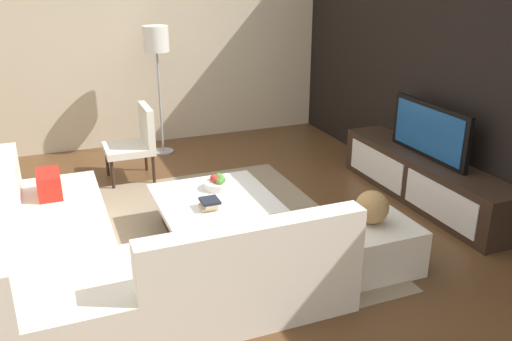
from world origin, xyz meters
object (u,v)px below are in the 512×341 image
Objects in this scene: accent_chair_near at (136,139)px; floor_lamp at (156,47)px; sectional_couch at (121,258)px; fruit_bowl at (218,183)px; decorative_ball at (372,207)px; book_stack at (209,204)px; ottoman at (369,244)px; coffee_table at (215,214)px; television at (429,131)px; media_console at (424,179)px.

floor_lamp is at bearing 150.06° from accent_chair_near.
accent_chair_near is (-2.33, 0.55, 0.20)m from sectional_couch.
fruit_bowl is (-0.82, 1.06, 0.15)m from sectional_couch.
book_stack is at bearing -124.92° from decorative_ball.
ottoman is 0.34m from decorative_ball.
coffee_table is 5.48× the size of book_stack.
television is at bearing 56.49° from accent_chair_near.
television reaches higher than decorative_ball.
decorative_ball is at bearing 37.44° from fruit_bowl.
sectional_couch is 2.03m from decorative_ball.
television is at bearing 82.63° from fruit_bowl.
television reaches higher than media_console.
book_stack is (-0.80, -1.14, -0.11)m from decorative_ball.
coffee_table is (-0.64, 0.95, -0.09)m from sectional_couch.
media_console is at bearing 92.90° from book_stack.
sectional_couch is 0.94m from book_stack.
floor_lamp is (-0.82, 0.47, 0.92)m from accent_chair_near.
fruit_bowl is (-0.28, -2.20, 0.18)m from media_console.
coffee_table is at bearing 151.71° from book_stack.
television is at bearing 125.83° from decorative_ball.
media_console is at bearing 56.49° from accent_chair_near.
television is 2.24m from fruit_bowl.
sectional_couch is 2.40m from accent_chair_near.
media_console is at bearing 125.84° from decorative_ball.
floor_lamp is 3.85m from ottoman.
sectional_couch is at bearing -80.63° from television.
television is 1.63× the size of ottoman.
decorative_ball is at bearing -54.16° from media_console.
decorative_ball is at bearing 0.00° from ottoman.
book_stack is at bearing -3.87° from floor_lamp.
ottoman is (3.53, 0.96, -1.21)m from floor_lamp.
floor_lamp is 2.38× the size of ottoman.
book_stack reaches higher than ottoman.
coffee_table is 1.76m from accent_chair_near.
book_stack is (2.73, -0.18, -0.98)m from floor_lamp.
television is 1.08× the size of coffee_table.
accent_chair_near is at bearing 166.74° from sectional_couch.
book_stack is at bearing -28.42° from fruit_bowl.
accent_chair_near is 3.07m from decorative_ball.
coffee_table is at bearing -134.93° from ottoman.
fruit_bowl is at bearing 18.60° from accent_chair_near.
media_console is 1.57m from ottoman.
media_console is 1.41× the size of floor_lamp.
fruit_bowl is at bearing -142.56° from ottoman.
television is at bearing 90.00° from media_console.
decorative_ball reaches higher than ottoman.
floor_lamp is at bearing -139.47° from media_console.
accent_chair_near reaches higher than book_stack.
decorative_ball is (0.92, -1.27, -0.25)m from television.
fruit_bowl is 1.52m from decorative_ball.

